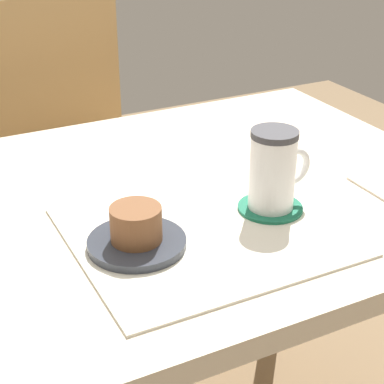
% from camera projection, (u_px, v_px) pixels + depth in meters
% --- Properties ---
extents(dining_table, '(1.19, 0.76, 0.70)m').
position_uv_depth(dining_table, '(126.00, 245.00, 1.08)').
color(dining_table, beige).
rests_on(dining_table, ground_plane).
extents(wooden_chair, '(0.43, 0.43, 0.89)m').
position_uv_depth(wooden_chair, '(71.00, 150.00, 1.76)').
color(wooden_chair, tan).
rests_on(wooden_chair, ground_plane).
extents(placemat, '(0.39, 0.34, 0.00)m').
position_uv_depth(placemat, '(204.00, 231.00, 0.96)').
color(placemat, silver).
rests_on(placemat, dining_table).
extents(pastry_plate, '(0.14, 0.14, 0.01)m').
position_uv_depth(pastry_plate, '(137.00, 243.00, 0.91)').
color(pastry_plate, '#333842').
rests_on(pastry_plate, placemat).
extents(pastry, '(0.07, 0.07, 0.05)m').
position_uv_depth(pastry, '(136.00, 224.00, 0.90)').
color(pastry, brown).
rests_on(pastry, pastry_plate).
extents(coffee_coaster, '(0.10, 0.10, 0.00)m').
position_uv_depth(coffee_coaster, '(270.00, 208.00, 1.01)').
color(coffee_coaster, '#196B4C').
rests_on(coffee_coaster, placemat).
extents(coffee_mug, '(0.11, 0.07, 0.13)m').
position_uv_depth(coffee_mug, '(274.00, 169.00, 0.98)').
color(coffee_mug, white).
rests_on(coffee_mug, coffee_coaster).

